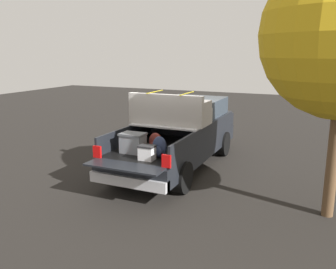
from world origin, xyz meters
name	(u,v)px	position (x,y,z in m)	size (l,w,h in m)	color
ground_plane	(176,167)	(0.00, 0.00, 0.00)	(40.00, 40.00, 0.00)	black
pickup_truck	(181,133)	(0.35, 0.00, 0.96)	(6.05, 2.09, 2.23)	black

